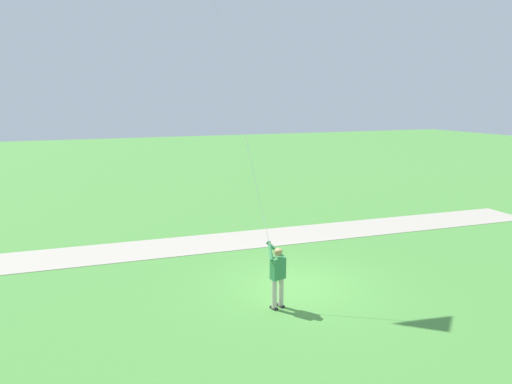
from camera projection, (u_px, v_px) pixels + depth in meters
name	position (u px, v px, depth m)	size (l,w,h in m)	color
ground_plane	(297.00, 286.00, 14.09)	(120.00, 120.00, 0.00)	#4C8E3D
walkway_path	(193.00, 245.00, 18.07)	(2.40, 32.00, 0.02)	#ADA393
person_kite_flyer	(277.00, 272.00, 12.40)	(0.63, 0.51, 1.83)	#232328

